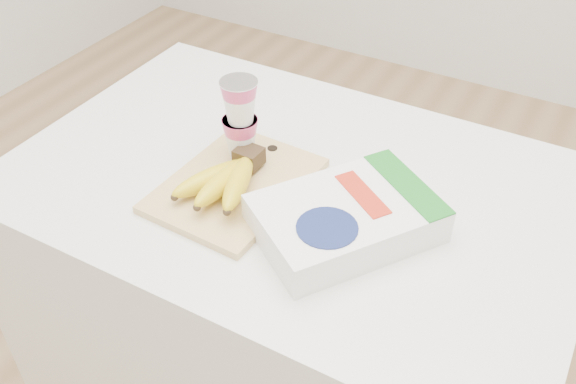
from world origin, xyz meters
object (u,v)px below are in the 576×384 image
object	(u,v)px
bananas	(226,179)
cutting_board	(236,185)
yogurt_stack	(240,117)
table	(292,318)
cereal_box	(346,218)

from	to	relation	value
bananas	cutting_board	bearing A→B (deg)	87.86
cutting_board	yogurt_stack	xyz separation A→B (m)	(-0.03, 0.08, 0.10)
bananas	table	bearing A→B (deg)	52.45
table	cutting_board	bearing A→B (deg)	-135.48
cutting_board	bananas	distance (m)	0.04
yogurt_stack	cutting_board	bearing A→B (deg)	-65.95
table	yogurt_stack	world-z (taller)	yogurt_stack
table	bananas	world-z (taller)	bananas
table	cereal_box	xyz separation A→B (m)	(0.15, -0.09, 0.43)
cereal_box	cutting_board	bearing A→B (deg)	-148.01
cutting_board	bananas	size ratio (longest dim) A/B	1.55
cutting_board	yogurt_stack	distance (m)	0.13
yogurt_stack	bananas	bearing A→B (deg)	-72.16
yogurt_stack	cereal_box	size ratio (longest dim) A/B	0.46
bananas	yogurt_stack	world-z (taller)	yogurt_stack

